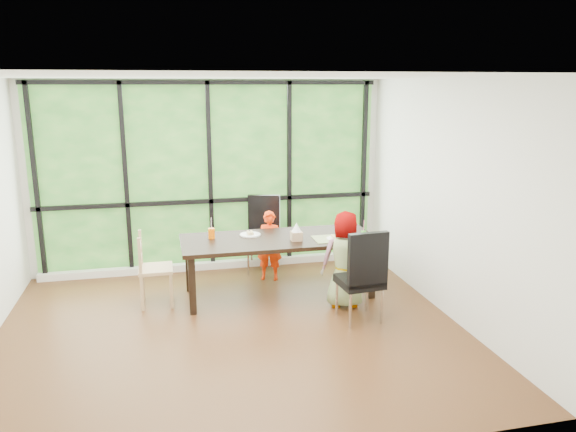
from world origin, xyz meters
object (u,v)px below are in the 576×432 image
(plate_near, at_px, (335,239))
(tissue_box, at_px, (296,236))
(chair_window_leather, at_px, (263,235))
(dining_table, at_px, (279,266))
(plate_far, at_px, (250,235))
(chair_end_beech, at_px, (156,269))
(green_cup, at_px, (363,235))
(child_toddler, at_px, (270,246))
(chair_interior_leather, at_px, (360,275))
(orange_cup, at_px, (212,233))
(child_older, at_px, (346,259))

(plate_near, xyz_separation_m, tissue_box, (-0.49, 0.05, 0.05))
(chair_window_leather, bearing_deg, tissue_box, -62.11)
(dining_table, height_order, plate_far, plate_far)
(chair_end_beech, distance_m, plate_far, 1.24)
(dining_table, bearing_deg, green_cup, -15.50)
(dining_table, bearing_deg, chair_end_beech, 179.11)
(child_toddler, bearing_deg, plate_far, -110.08)
(tissue_box, bearing_deg, plate_far, 145.15)
(chair_end_beech, xyz_separation_m, green_cup, (2.54, -0.31, 0.35))
(plate_near, bearing_deg, plate_far, 157.70)
(child_toddler, xyz_separation_m, plate_far, (-0.33, -0.39, 0.28))
(dining_table, distance_m, chair_interior_leather, 1.22)
(green_cup, relative_size, tissue_box, 0.78)
(dining_table, bearing_deg, child_toddler, 90.00)
(chair_interior_leather, bearing_deg, plate_near, -91.13)
(chair_end_beech, relative_size, green_cup, 8.80)
(orange_cup, bearing_deg, plate_far, 4.09)
(chair_end_beech, height_order, orange_cup, chair_end_beech)
(chair_window_leather, bearing_deg, plate_far, -95.63)
(child_toddler, xyz_separation_m, child_older, (0.71, -1.13, 0.11))
(plate_far, bearing_deg, chair_end_beech, -171.68)
(child_toddler, distance_m, orange_cup, 0.98)
(chair_interior_leather, distance_m, plate_far, 1.59)
(chair_window_leather, bearing_deg, green_cup, -32.67)
(plate_far, bearing_deg, child_toddler, 49.90)
(child_older, xyz_separation_m, orange_cup, (-1.53, 0.71, 0.23))
(chair_window_leather, distance_m, child_older, 1.65)
(chair_end_beech, bearing_deg, child_toddler, -69.61)
(chair_window_leather, relative_size, orange_cup, 8.24)
(child_older, xyz_separation_m, plate_near, (-0.04, 0.33, 0.17))
(plate_far, bearing_deg, chair_window_leather, 68.00)
(tissue_box, bearing_deg, green_cup, -8.22)
(chair_window_leather, distance_m, green_cup, 1.63)
(green_cup, bearing_deg, child_older, -139.44)
(chair_window_leather, height_order, orange_cup, chair_window_leather)
(plate_far, distance_m, tissue_box, 0.63)
(chair_end_beech, distance_m, green_cup, 2.58)
(dining_table, relative_size, chair_window_leather, 2.24)
(dining_table, relative_size, tissue_box, 18.37)
(orange_cup, xyz_separation_m, tissue_box, (1.01, -0.33, -0.01))
(child_toddler, height_order, orange_cup, child_toddler)
(plate_near, bearing_deg, chair_end_beech, 173.81)
(plate_far, relative_size, green_cup, 2.60)
(plate_near, distance_m, tissue_box, 0.49)
(chair_interior_leather, height_order, child_older, child_older)
(dining_table, height_order, plate_near, plate_near)
(chair_interior_leather, bearing_deg, dining_table, -58.10)
(chair_window_leather, relative_size, child_older, 0.92)
(chair_end_beech, height_order, plate_near, chair_end_beech)
(dining_table, distance_m, child_older, 0.92)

